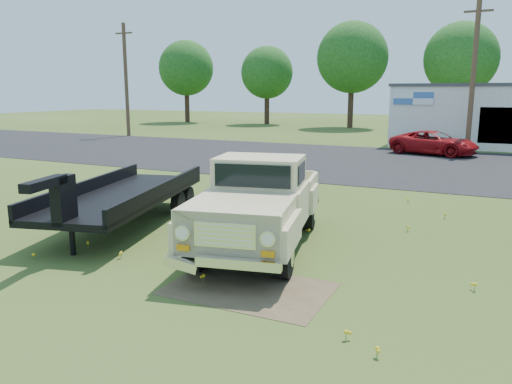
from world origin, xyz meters
TOP-DOWN VIEW (x-y plane):
  - ground at (0.00, 0.00)m, footprint 140.00×140.00m
  - asphalt_lot at (0.00, 15.00)m, footprint 90.00×14.00m
  - dirt_patch_a at (1.50, -3.00)m, footprint 3.00×2.00m
  - dirt_patch_b at (-2.00, 3.50)m, footprint 2.20×1.60m
  - commercial_building at (6.00, 26.99)m, footprint 14.20×8.20m
  - utility_pole_west at (-22.00, 22.00)m, footprint 1.60×0.30m
  - utility_pole_mid at (4.00, 22.00)m, footprint 1.60×0.30m
  - treeline_a at (-28.00, 40.00)m, footprint 6.40×6.40m
  - treeline_b at (-18.00, 41.00)m, footprint 5.76×5.76m
  - treeline_c at (-8.00, 39.50)m, footprint 7.04×7.04m
  - treeline_d at (2.00, 40.50)m, footprint 6.72×6.72m
  - vintage_pickup_truck at (0.59, -0.57)m, footprint 3.55×6.38m
  - flatbed_trailer at (-3.64, -0.35)m, footprint 3.98×7.37m
  - red_pickup at (2.28, 19.79)m, footprint 5.35×3.52m

SIDE VIEW (x-z plane):
  - ground at x=0.00m, z-range 0.00..0.00m
  - asphalt_lot at x=0.00m, z-range -0.01..0.01m
  - dirt_patch_a at x=1.50m, z-range -0.01..0.01m
  - dirt_patch_b at x=-2.00m, z-range -0.01..0.01m
  - red_pickup at x=2.28m, z-range 0.00..1.37m
  - flatbed_trailer at x=-3.64m, z-range 0.00..1.91m
  - vintage_pickup_truck at x=0.59m, z-range 0.00..2.19m
  - commercial_building at x=6.00m, z-range 0.03..4.18m
  - utility_pole_west at x=-22.00m, z-range 0.10..9.10m
  - utility_pole_mid at x=4.00m, z-range 0.10..9.10m
  - treeline_b at x=-18.00m, z-range 1.38..9.95m
  - treeline_a at x=-28.00m, z-range 1.54..11.06m
  - treeline_d at x=2.00m, z-range 1.62..11.62m
  - treeline_c at x=-8.00m, z-range 1.70..12.17m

